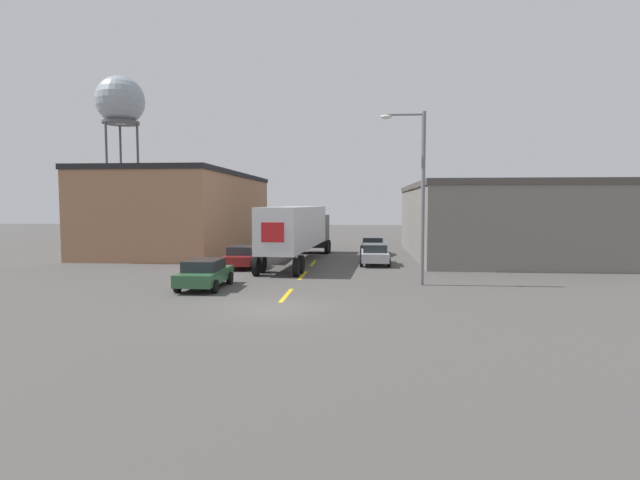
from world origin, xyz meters
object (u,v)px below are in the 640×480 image
(parked_car_right_far, at_px, (373,245))
(water_tower, at_px, (120,102))
(street_lamp, at_px, (418,187))
(semi_truck, at_px, (299,228))
(parked_car_right_mid, at_px, (375,254))
(parked_car_left_near, at_px, (205,273))
(parked_car_left_far, at_px, (243,256))

(parked_car_right_far, height_order, water_tower, water_tower)
(street_lamp, bearing_deg, semi_truck, 127.56)
(parked_car_right_mid, xyz_separation_m, street_lamp, (1.95, -8.41, 4.26))
(street_lamp, bearing_deg, parked_car_right_mid, 103.06)
(parked_car_left_near, distance_m, street_lamp, 11.50)
(semi_truck, height_order, street_lamp, street_lamp)
(parked_car_left_far, distance_m, water_tower, 38.54)
(semi_truck, relative_size, street_lamp, 1.84)
(water_tower, height_order, street_lamp, water_tower)
(parked_car_left_near, bearing_deg, parked_car_left_far, 90.00)
(water_tower, bearing_deg, semi_truck, -44.24)
(parked_car_left_far, xyz_separation_m, parked_car_left_near, (0.00, -7.93, 0.00))
(parked_car_right_mid, height_order, street_lamp, street_lamp)
(semi_truck, height_order, parked_car_right_mid, semi_truck)
(parked_car_left_near, bearing_deg, parked_car_right_mid, 50.28)
(parked_car_left_far, bearing_deg, semi_truck, 46.78)
(parked_car_left_far, bearing_deg, parked_car_right_far, 48.00)
(parked_car_left_near, height_order, water_tower, water_tower)
(parked_car_left_far, height_order, parked_car_right_far, same)
(water_tower, bearing_deg, parked_car_right_far, -31.03)
(parked_car_left_far, bearing_deg, water_tower, 128.05)
(parked_car_right_far, distance_m, parked_car_left_near, 19.43)
(parked_car_right_far, xyz_separation_m, parked_car_left_near, (-8.56, -17.44, 0.00))
(parked_car_left_near, bearing_deg, semi_truck, 74.12)
(parked_car_right_mid, bearing_deg, semi_truck, 168.79)
(parked_car_left_far, bearing_deg, street_lamp, -29.82)
(parked_car_right_far, bearing_deg, street_lamp, -82.84)
(water_tower, distance_m, street_lamp, 48.03)
(semi_truck, distance_m, street_lamp, 12.22)
(street_lamp, bearing_deg, parked_car_left_near, -169.77)
(parked_car_right_far, relative_size, parked_car_left_near, 1.00)
(parked_car_right_far, distance_m, water_tower, 38.65)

